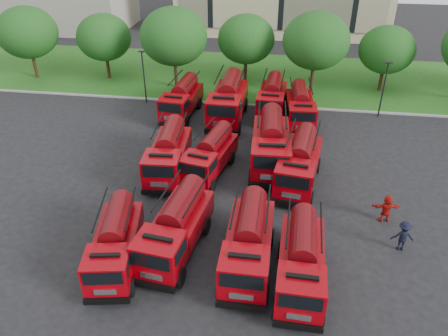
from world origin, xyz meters
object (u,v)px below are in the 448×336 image
Objects in this scene: fire_truck_4 at (169,153)px; firefighter_0 at (289,299)px; fire_truck_6 at (271,144)px; fire_truck_11 at (300,107)px; fire_truck_1 at (176,227)px; firefighter_5 at (383,220)px; firefighter_2 at (304,312)px; fire_truck_10 at (272,97)px; fire_truck_3 at (301,261)px; firefighter_4 at (201,194)px; fire_truck_9 at (228,100)px; fire_truck_2 at (249,242)px; fire_truck_7 at (299,163)px; fire_truck_0 at (116,242)px; fire_truck_5 at (210,155)px; firefighter_1 at (257,289)px; fire_truck_8 at (182,99)px; firefighter_3 at (399,249)px.

fire_truck_4 is 4.42× the size of firefighter_0.
fire_truck_6 is 1.17× the size of fire_truck_11.
firefighter_5 is (12.07, 4.41, -1.59)m from fire_truck_1.
firefighter_2 is at bearing -82.56° from fire_truck_6.
firefighter_2 is at bearing -92.96° from fire_truck_11.
fire_truck_11 is at bearing -32.48° from fire_truck_10.
fire_truck_3 is at bearing -80.95° from fire_truck_10.
firefighter_4 is 0.84× the size of firefighter_5.
fire_truck_9 is 22.09m from firefighter_2.
fire_truck_2 is at bearing 55.83° from firefighter_2.
firefighter_4 is at bearing -152.14° from fire_truck_7.
fire_truck_0 reaches higher than firefighter_5.
firefighter_2 reaches higher than firefighter_5.
fire_truck_5 is 11.28m from fire_truck_11.
fire_truck_3 is 4.09× the size of firefighter_0.
fire_truck_4 reaches higher than firefighter_1.
fire_truck_3 is 3.62× the size of firefighter_5.
fire_truck_6 is at bearing 87.09° from fire_truck_2.
fire_truck_9 reaches higher than fire_truck_8.
firefighter_5 is at bearing -48.11° from fire_truck_9.
firefighter_3 is at bearing -26.13° from fire_truck_4.
fire_truck_8 reaches higher than firefighter_5.
fire_truck_5 is (0.44, 8.38, -0.13)m from fire_truck_1.
fire_truck_9 reaches higher than firefighter_3.
firefighter_0 is (-0.49, -1.24, -1.51)m from fire_truck_3.
fire_truck_10 is at bearing 82.99° from fire_truck_5.
fire_truck_11 is at bearing -75.44° from firefighter_5.
fire_truck_6 is 12.53m from firefighter_1.
fire_truck_8 is 4.30m from fire_truck_9.
fire_truck_3 reaches higher than fire_truck_0.
fire_truck_6 is at bearing 105.38° from firefighter_1.
fire_truck_11 is (6.37, 9.31, 0.06)m from fire_truck_5.
fire_truck_9 is at bearing 68.67° from fire_truck_4.
fire_truck_6 is at bearing 81.80° from firefighter_0.
fire_truck_0 is 0.98× the size of fire_truck_10.
fire_truck_11 is (6.82, 17.69, -0.07)m from fire_truck_1.
fire_truck_4 is 13.33m from fire_truck_10.
firefighter_5 is at bearing -120.76° from firefighter_4.
fire_truck_10 is 21.83m from firefighter_1.
fire_truck_4 is 9.94m from fire_truck_8.
fire_truck_3 is 6.81m from firefighter_3.
fire_truck_1 reaches higher than firefighter_1.
firefighter_2 is at bearing -48.55° from fire_truck_5.
firefighter_0 is at bearing 35.14° from firefighter_3.
fire_truck_5 is at bearing 112.20° from fire_truck_2.
fire_truck_11 is at bearing -71.84° from firefighter_3.
fire_truck_6 is (7.60, 11.61, 0.33)m from fire_truck_0.
fire_truck_5 is 12.72m from firefighter_0.
fire_truck_1 is 0.91× the size of fire_truck_6.
fire_truck_0 is 7.94m from firefighter_4.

